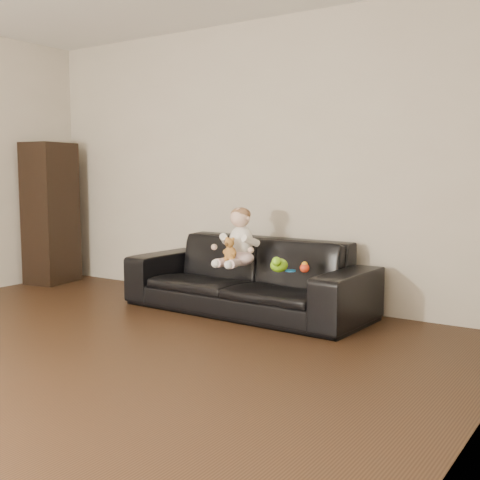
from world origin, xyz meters
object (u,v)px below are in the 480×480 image
Objects in this scene: cabinet at (51,213)px; teddy_bear at (230,249)px; baby at (239,240)px; toy_green at (279,265)px; toy_rattle at (305,268)px; sofa at (247,276)px; toy_blue_disc at (290,271)px.

cabinet is 7.92× the size of teddy_bear.
cabinet is at bearing 170.15° from baby.
toy_green is (0.44, 0.05, -0.10)m from teddy_bear.
baby reaches higher than toy_rattle.
sofa is at bearing 96.15° from teddy_bear.
toy_rattle is at bearing 17.35° from teddy_bear.
cabinet is at bearing 175.91° from toy_green.
teddy_bear is at bearing -15.84° from cabinet.
sofa is at bearing -9.89° from cabinet.
sofa is 28.27× the size of toy_rattle.
sofa is at bearing 154.38° from toy_green.
cabinet reaches higher than teddy_bear.
baby is 3.08× the size of toy_green.
toy_rattle is (0.63, -0.12, 0.14)m from sofa.
cabinet is 9.50× the size of toy_green.
teddy_bear is 2.26× the size of toy_blue_disc.
baby is 0.65m from toy_rattle.
toy_green reaches higher than toy_blue_disc.
teddy_bear reaches higher than sofa.
baby is at bearing 167.94° from toy_green.
toy_green is 1.88× the size of toy_blue_disc.
toy_green is at bearing -13.94° from cabinet.
baby reaches higher than teddy_bear.
sofa reaches higher than toy_rattle.
teddy_bear is 2.51× the size of toy_rattle.
cabinet is 2.60m from teddy_bear.
baby is at bearing 178.52° from toy_blue_disc.
sofa is 11.27× the size of teddy_bear.
toy_blue_disc is at bearing 19.68° from teddy_bear.
sofa is 0.52m from toy_green.
toy_rattle is at bearing 26.43° from toy_green.
toy_rattle is at bearing -7.67° from baby.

